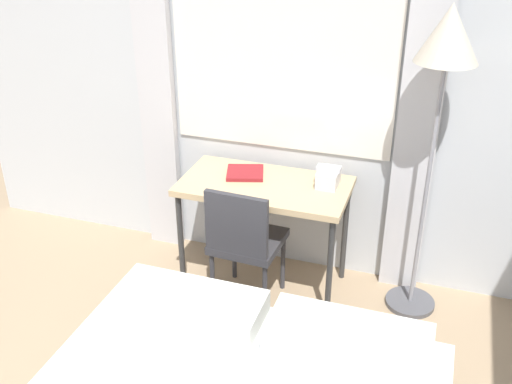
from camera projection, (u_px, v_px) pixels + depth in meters
name	position (u px, v px, depth m)	size (l,w,h in m)	color
wall_back_with_window	(299.00, 71.00, 3.62)	(4.82, 0.13, 2.70)	silver
desk	(265.00, 194.00, 3.66)	(1.03, 0.55, 0.74)	tan
desk_chair	(244.00, 239.00, 3.57)	(0.42, 0.42, 0.82)	#333338
standing_lamp	(445.00, 63.00, 3.06)	(0.33, 0.33, 1.85)	#4C4C51
telephone	(328.00, 177.00, 3.58)	(0.14, 0.18, 0.12)	silver
book	(245.00, 173.00, 3.73)	(0.28, 0.27, 0.02)	maroon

